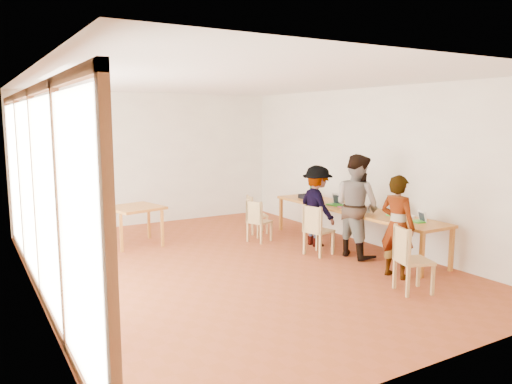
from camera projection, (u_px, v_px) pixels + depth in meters
ground at (233, 265)px, 8.29m from camera, size 8.00×8.00×0.00m
wall_back at (151, 159)px, 11.47m from camera, size 6.00×0.10×3.00m
wall_front at (433, 217)px, 4.66m from camera, size 6.00×0.10×3.00m
wall_right at (370, 167)px, 9.58m from camera, size 0.10×8.00×3.00m
window_wall at (34, 188)px, 6.58m from camera, size 0.10×8.00×3.00m
ceiling at (232, 80)px, 7.85m from camera, size 6.00×8.00×0.04m
communal_table at (353, 211)px, 9.35m from camera, size 0.80×4.00×0.75m
side_table at (135, 211)px, 9.54m from camera, size 0.90×0.90×0.75m
chair_near at (408, 252)px, 6.91m from camera, size 0.55×0.55×0.50m
chair_mid at (316, 225)px, 8.81m from camera, size 0.51×0.51×0.48m
chair_far at (257, 217)px, 9.78m from camera, size 0.50×0.50×0.44m
chair_empty at (253, 210)px, 10.54m from camera, size 0.45×0.45×0.43m
chair_spare at (64, 235)px, 8.04m from camera, size 0.60×0.60×0.48m
person_near at (397, 226)px, 7.57m from camera, size 0.47×0.63×1.58m
person_mid at (357, 206)px, 8.73m from camera, size 0.73×0.91×1.81m
person_far at (317, 206)px, 9.49m from camera, size 0.65×1.04×1.54m
laptop_near at (420, 219)px, 8.09m from camera, size 0.24×0.25×0.18m
laptop_mid at (396, 212)px, 8.65m from camera, size 0.30×0.32×0.22m
laptop_far at (336, 202)px, 9.68m from camera, size 0.28×0.31×0.23m
yellow_mug at (361, 209)px, 9.00m from camera, size 0.15×0.15×0.11m
green_bottle at (311, 190)px, 10.74m from camera, size 0.07×0.07×0.28m
clear_glass at (368, 210)px, 8.90m from camera, size 0.07×0.07×0.09m
condiment_cup at (412, 217)px, 8.34m from camera, size 0.08×0.08×0.06m
pink_phone at (340, 207)px, 9.45m from camera, size 0.05×0.10×0.01m
black_pouch at (305, 197)px, 10.48m from camera, size 0.16×0.26×0.09m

